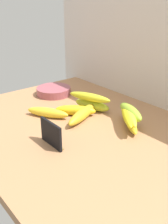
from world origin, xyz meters
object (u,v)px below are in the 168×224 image
chalkboard_sign (51,135)px  banana_7 (129,115)px  banana_3 (130,122)px  banana_4 (92,105)px  banana_2 (48,113)px  banana_1 (83,114)px  banana_8 (90,97)px  banana_5 (130,112)px  fruit_bowl (54,91)px  banana_6 (127,115)px  banana_0 (75,110)px

chalkboard_sign → banana_7: chalkboard_sign is taller
banana_3 → banana_4: (-20.73, -0.82, 0.54)cm
banana_2 → banana_7: bearing=34.7°
banana_1 → banana_4: size_ratio=1.27×
banana_1 → banana_8: (-4.72, 7.60, 3.93)cm
banana_2 → banana_5: bearing=38.0°
banana_4 → banana_7: (20.78, -0.09, 2.85)cm
chalkboard_sign → banana_3: bearing=76.4°
banana_3 → banana_5: (-0.87, 0.73, 3.82)cm
fruit_bowl → banana_6: banana_6 is taller
banana_2 → banana_5: (25.57, 20.01, 3.53)cm
banana_1 → banana_3: bearing=31.5°
fruit_bowl → banana_4: size_ratio=1.02×
chalkboard_sign → banana_5: (6.34, 30.57, 1.60)cm
chalkboard_sign → banana_0: size_ratio=0.66×
banana_5 → banana_8: bearing=-171.6°
banana_0 → banana_1: size_ratio=0.80×
fruit_bowl → banana_3: bearing=3.8°
fruit_bowl → banana_7: (46.78, 2.21, 3.24)cm
banana_2 → banana_5: banana_5 is taller
banana_0 → fruit_bowl: bearing=165.9°
banana_0 → banana_5: 22.74cm
banana_5 → banana_7: banana_5 is taller
banana_5 → banana_8: size_ratio=0.80×
banana_1 → banana_2: size_ratio=1.17×
chalkboard_sign → banana_6: size_ratio=0.54×
banana_1 → banana_5: bearing=34.8°
banana_2 → banana_3: bearing=36.1°
banana_1 → chalkboard_sign: bearing=-66.2°
chalkboard_sign → banana_0: 24.47cm
chalkboard_sign → banana_4: (-13.52, 29.02, -1.68)cm
fruit_bowl → banana_5: (45.85, 3.84, 3.67)cm
fruit_bowl → banana_6: size_ratio=0.82×
banana_0 → banana_2: (-5.60, -9.68, -0.15)cm
banana_0 → banana_1: (4.82, -0.20, 0.04)cm
banana_1 → banana_6: 17.75cm
banana_2 → banana_5: 32.66cm
banana_0 → banana_6: (20.23, 8.15, 2.83)cm
chalkboard_sign → banana_6: 29.16cm
fruit_bowl → banana_1: 31.42cm
banana_4 → banana_7: size_ratio=0.84×
chalkboard_sign → banana_6: chalkboard_sign is taller
banana_2 → banana_4: banana_4 is taller
chalkboard_sign → banana_5: size_ratio=0.72×
banana_7 → banana_4: bearing=179.8°
banana_6 → banana_7: 0.87cm
banana_3 → banana_6: (-0.61, -1.46, 3.27)cm
banana_8 → banana_2: bearing=-108.5°
banana_7 → banana_8: size_ratio=1.03×
chalkboard_sign → banana_2: (-19.23, 10.56, -1.93)cm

